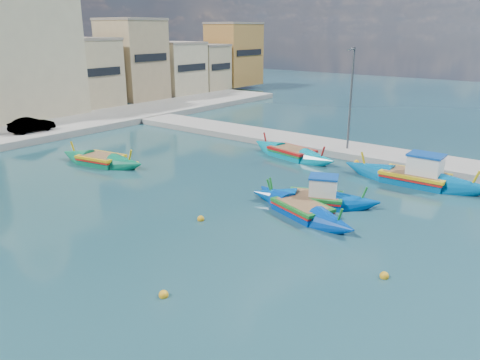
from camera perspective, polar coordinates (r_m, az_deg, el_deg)
ground at (r=19.89m, az=6.75°, el=-9.97°), size 160.00×160.00×0.00m
east_quay at (r=35.53m, az=22.01°, el=1.92°), size 4.00×70.00×0.50m
church_block at (r=54.97m, az=-25.99°, el=15.35°), size 10.00×10.00×19.10m
quay_street_lamp at (r=36.20m, az=13.32°, el=9.66°), size 1.18×0.16×8.00m
luzzu_turquoise_cabin at (r=31.18m, az=20.58°, el=0.21°), size 2.22×9.66×3.10m
luzzu_blue_cabin at (r=26.11m, az=9.21°, el=-2.34°), size 4.50×7.38×2.58m
luzzu_cyan_mid at (r=35.59m, az=6.34°, el=3.19°), size 3.66×8.57×2.47m
luzzu_green at (r=34.92m, az=-16.55°, el=2.25°), size 3.24×7.83×2.40m
luzzu_blue_south at (r=24.70m, az=7.56°, el=-3.67°), size 4.28×7.86×2.23m
mooring_buoys at (r=24.57m, az=-3.55°, el=-4.04°), size 23.06×20.37×0.36m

